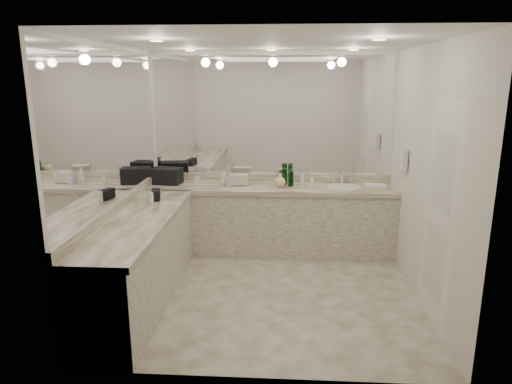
# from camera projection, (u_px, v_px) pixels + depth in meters

# --- Properties ---
(floor) EXTENTS (3.20, 3.20, 0.00)m
(floor) POSITION_uv_depth(u_px,v_px,m) (267.00, 291.00, 5.00)
(floor) COLOR beige
(floor) RESTS_ON ground
(ceiling) EXTENTS (3.20, 3.20, 0.00)m
(ceiling) POSITION_uv_depth(u_px,v_px,m) (268.00, 42.00, 4.37)
(ceiling) COLOR white
(ceiling) RESTS_ON floor
(wall_back) EXTENTS (3.20, 0.02, 2.60)m
(wall_back) POSITION_uv_depth(u_px,v_px,m) (271.00, 152.00, 6.13)
(wall_back) COLOR silver
(wall_back) RESTS_ON floor
(wall_left) EXTENTS (0.02, 3.00, 2.60)m
(wall_left) POSITION_uv_depth(u_px,v_px,m) (115.00, 173.00, 4.77)
(wall_left) COLOR silver
(wall_left) RESTS_ON floor
(wall_right) EXTENTS (0.02, 3.00, 2.60)m
(wall_right) POSITION_uv_depth(u_px,v_px,m) (426.00, 177.00, 4.59)
(wall_right) COLOR silver
(wall_right) RESTS_ON floor
(vanity_back_base) EXTENTS (3.20, 0.60, 0.84)m
(vanity_back_base) POSITION_uv_depth(u_px,v_px,m) (270.00, 221.00, 6.06)
(vanity_back_base) COLOR beige
(vanity_back_base) RESTS_ON floor
(vanity_back_top) EXTENTS (3.20, 0.64, 0.06)m
(vanity_back_top) POSITION_uv_depth(u_px,v_px,m) (270.00, 188.00, 5.94)
(vanity_back_top) COLOR beige
(vanity_back_top) RESTS_ON vanity_back_base
(vanity_left_base) EXTENTS (0.60, 2.40, 0.84)m
(vanity_left_base) POSITION_uv_depth(u_px,v_px,m) (139.00, 263.00, 4.68)
(vanity_left_base) COLOR beige
(vanity_left_base) RESTS_ON floor
(vanity_left_top) EXTENTS (0.64, 2.42, 0.06)m
(vanity_left_top) POSITION_uv_depth(u_px,v_px,m) (138.00, 221.00, 4.57)
(vanity_left_top) COLOR beige
(vanity_left_top) RESTS_ON vanity_left_base
(backsplash_back) EXTENTS (3.20, 0.04, 0.10)m
(backsplash_back) POSITION_uv_depth(u_px,v_px,m) (271.00, 178.00, 6.20)
(backsplash_back) COLOR beige
(backsplash_back) RESTS_ON vanity_back_top
(backsplash_left) EXTENTS (0.04, 3.00, 0.10)m
(backsplash_left) POSITION_uv_depth(u_px,v_px,m) (119.00, 205.00, 4.86)
(backsplash_left) COLOR beige
(backsplash_left) RESTS_ON vanity_left_top
(mirror_back) EXTENTS (3.12, 0.01, 1.55)m
(mirror_back) POSITION_uv_depth(u_px,v_px,m) (272.00, 116.00, 6.01)
(mirror_back) COLOR white
(mirror_back) RESTS_ON wall_back
(mirror_left) EXTENTS (0.01, 2.92, 1.55)m
(mirror_left) POSITION_uv_depth(u_px,v_px,m) (113.00, 127.00, 4.66)
(mirror_left) COLOR white
(mirror_left) RESTS_ON wall_left
(sink) EXTENTS (0.44, 0.44, 0.03)m
(sink) POSITION_uv_depth(u_px,v_px,m) (344.00, 187.00, 5.89)
(sink) COLOR white
(sink) RESTS_ON vanity_back_top
(faucet) EXTENTS (0.24, 0.16, 0.14)m
(faucet) POSITION_uv_depth(u_px,v_px,m) (342.00, 178.00, 6.07)
(faucet) COLOR silver
(faucet) RESTS_ON vanity_back_top
(wall_phone) EXTENTS (0.06, 0.10, 0.24)m
(wall_phone) POSITION_uv_depth(u_px,v_px,m) (404.00, 160.00, 5.26)
(wall_phone) COLOR white
(wall_phone) RESTS_ON wall_right
(door) EXTENTS (0.02, 0.82, 2.10)m
(door) POSITION_uv_depth(u_px,v_px,m) (439.00, 215.00, 4.17)
(door) COLOR white
(door) RESTS_ON wall_right
(black_toiletry_bag) EXTENTS (0.42, 0.31, 0.22)m
(black_toiletry_bag) POSITION_uv_depth(u_px,v_px,m) (167.00, 175.00, 6.05)
(black_toiletry_bag) COLOR black
(black_toiletry_bag) RESTS_ON vanity_back_top
(black_bag_spill) EXTENTS (0.13, 0.22, 0.11)m
(black_bag_spill) POSITION_uv_depth(u_px,v_px,m) (156.00, 195.00, 5.25)
(black_bag_spill) COLOR black
(black_bag_spill) RESTS_ON vanity_left_top
(cream_cosmetic_case) EXTENTS (0.25, 0.17, 0.13)m
(cream_cosmetic_case) POSITION_uv_depth(u_px,v_px,m) (239.00, 180.00, 5.98)
(cream_cosmetic_case) COLOR beige
(cream_cosmetic_case) RESTS_ON vanity_back_top
(hand_towel) EXTENTS (0.29, 0.21, 0.04)m
(hand_towel) POSITION_uv_depth(u_px,v_px,m) (375.00, 186.00, 5.84)
(hand_towel) COLOR white
(hand_towel) RESTS_ON vanity_back_top
(lotion_left) EXTENTS (0.06, 0.06, 0.13)m
(lotion_left) POSITION_uv_depth(u_px,v_px,m) (151.00, 199.00, 5.05)
(lotion_left) COLOR white
(lotion_left) RESTS_ON vanity_left_top
(soap_bottle_a) EXTENTS (0.10, 0.10, 0.21)m
(soap_bottle_a) POSITION_uv_depth(u_px,v_px,m) (224.00, 176.00, 6.04)
(soap_bottle_a) COLOR white
(soap_bottle_a) RESTS_ON vanity_back_top
(soap_bottle_b) EXTENTS (0.09, 0.09, 0.18)m
(soap_bottle_b) POSITION_uv_depth(u_px,v_px,m) (229.00, 179.00, 5.91)
(soap_bottle_b) COLOR #B6B1CC
(soap_bottle_b) RESTS_ON vanity_back_top
(soap_bottle_c) EXTENTS (0.19, 0.19, 0.18)m
(soap_bottle_c) POSITION_uv_depth(u_px,v_px,m) (280.00, 180.00, 5.87)
(soap_bottle_c) COLOR #EFCE88
(soap_bottle_c) RESTS_ON vanity_back_top
(green_bottle_0) EXTENTS (0.06, 0.06, 0.20)m
(green_bottle_0) POSITION_uv_depth(u_px,v_px,m) (290.00, 176.00, 6.04)
(green_bottle_0) COLOR #11541E
(green_bottle_0) RESTS_ON vanity_back_top
(green_bottle_1) EXTENTS (0.07, 0.07, 0.21)m
(green_bottle_1) POSITION_uv_depth(u_px,v_px,m) (285.00, 177.00, 6.00)
(green_bottle_1) COLOR #11541E
(green_bottle_1) RESTS_ON vanity_back_top
(green_bottle_2) EXTENTS (0.07, 0.07, 0.20)m
(green_bottle_2) POSITION_uv_depth(u_px,v_px,m) (291.00, 179.00, 5.91)
(green_bottle_2) COLOR #11541E
(green_bottle_2) RESTS_ON vanity_back_top
(amenity_bottle_0) EXTENTS (0.04, 0.04, 0.13)m
(amenity_bottle_0) POSITION_uv_depth(u_px,v_px,m) (312.00, 183.00, 5.83)
(amenity_bottle_0) COLOR white
(amenity_bottle_0) RESTS_ON vanity_back_top
(amenity_bottle_1) EXTENTS (0.04, 0.04, 0.07)m
(amenity_bottle_1) POSITION_uv_depth(u_px,v_px,m) (245.00, 181.00, 6.04)
(amenity_bottle_1) COLOR white
(amenity_bottle_1) RESTS_ON vanity_back_top
(amenity_bottle_2) EXTENTS (0.05, 0.05, 0.12)m
(amenity_bottle_2) POSITION_uv_depth(u_px,v_px,m) (280.00, 180.00, 6.01)
(amenity_bottle_2) COLOR #3F3F4C
(amenity_bottle_2) RESTS_ON vanity_back_top
(amenity_bottle_3) EXTENTS (0.06, 0.06, 0.12)m
(amenity_bottle_3) POSITION_uv_depth(u_px,v_px,m) (239.00, 180.00, 6.02)
(amenity_bottle_3) COLOR #F2D84C
(amenity_bottle_3) RESTS_ON vanity_back_top
(amenity_bottle_4) EXTENTS (0.04, 0.04, 0.09)m
(amenity_bottle_4) POSITION_uv_depth(u_px,v_px,m) (196.00, 182.00, 5.97)
(amenity_bottle_4) COLOR white
(amenity_bottle_4) RESTS_ON vanity_back_top
(amenity_bottle_5) EXTENTS (0.05, 0.05, 0.14)m
(amenity_bottle_5) POSITION_uv_depth(u_px,v_px,m) (302.00, 180.00, 5.94)
(amenity_bottle_5) COLOR white
(amenity_bottle_5) RESTS_ON vanity_back_top
(amenity_bottle_6) EXTENTS (0.05, 0.05, 0.12)m
(amenity_bottle_6) POSITION_uv_depth(u_px,v_px,m) (198.00, 181.00, 5.98)
(amenity_bottle_6) COLOR silver
(amenity_bottle_6) RESTS_ON vanity_back_top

